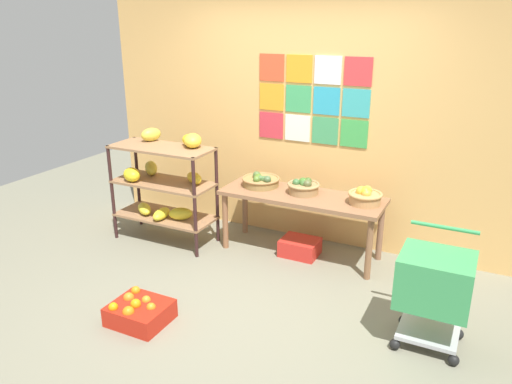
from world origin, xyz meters
The scene contains 10 objects.
ground centered at (0.00, 0.00, 0.00)m, with size 9.01×9.01×0.00m, color slate.
back_wall_with_art centered at (0.00, 1.54, 1.32)m, with size 4.64×0.07×2.64m.
banana_shelf_unit centered at (-1.25, 0.78, 0.69)m, with size 1.09×0.56×1.20m.
display_table centered at (0.19, 1.09, 0.56)m, with size 1.64×0.57×0.65m.
fruit_basket_right centered at (0.81, 1.12, 0.72)m, with size 0.32×0.32×0.17m.
fruit_basket_left centered at (-0.30, 1.15, 0.70)m, with size 0.40×0.40×0.15m.
fruit_basket_centre centered at (0.19, 1.14, 0.72)m, with size 0.33×0.33×0.15m.
produce_crate_under_table centered at (0.20, 1.05, 0.09)m, with size 0.38×0.30×0.17m, color red.
orange_crate_foreground centered at (-0.51, -0.63, 0.09)m, with size 0.45×0.39×0.22m.
shopping_cart centered at (1.60, 0.10, 0.51)m, with size 0.51×0.48×0.87m.
Camera 1 is at (1.85, -3.29, 2.31)m, focal length 34.89 mm.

